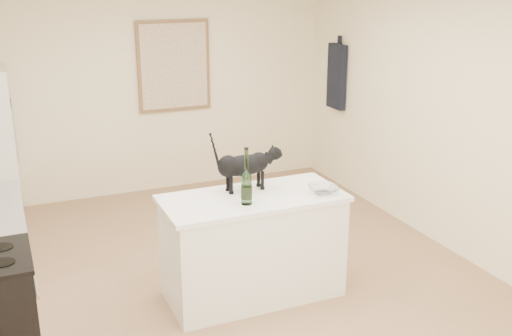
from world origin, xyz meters
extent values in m
plane|color=#9C7353|center=(0.00, 0.00, 0.00)|extent=(5.50, 5.50, 0.00)
plane|color=beige|center=(0.00, 2.75, 1.30)|extent=(4.50, 0.00, 4.50)
plane|color=beige|center=(0.00, -2.75, 1.30)|extent=(4.50, 0.00, 4.50)
plane|color=beige|center=(2.25, 0.00, 1.30)|extent=(0.00, 5.50, 5.50)
cube|color=white|center=(0.10, -0.20, 0.43)|extent=(1.44, 0.67, 0.86)
cube|color=white|center=(0.10, -0.20, 0.88)|extent=(1.50, 0.70, 0.04)
cube|color=brown|center=(0.30, 2.72, 1.55)|extent=(0.90, 0.03, 1.10)
cube|color=beige|center=(0.30, 2.70, 1.55)|extent=(0.82, 0.00, 1.02)
cube|color=black|center=(2.19, 2.05, 1.40)|extent=(0.08, 0.34, 0.80)
cylinder|color=#225321|center=(-0.01, -0.34, 1.10)|extent=(0.10, 0.10, 0.41)
imported|color=silver|center=(0.67, -0.36, 0.93)|extent=(0.28, 0.28, 0.06)
cube|color=beige|center=(-1.60, 2.47, 1.28)|extent=(0.04, 0.13, 0.17)
camera|label=1|loc=(-1.72, -4.49, 2.65)|focal=42.77mm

